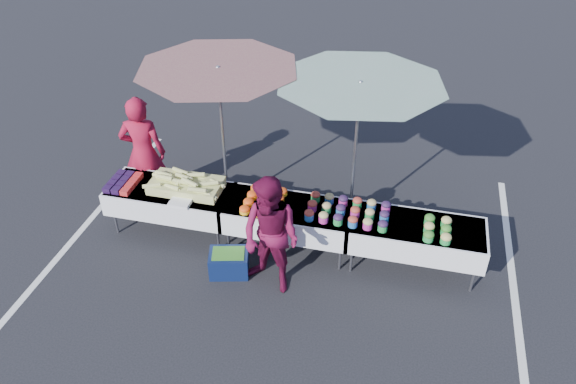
% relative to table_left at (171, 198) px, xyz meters
% --- Properties ---
extents(ground, '(80.00, 80.00, 0.00)m').
position_rel_table_left_xyz_m(ground, '(1.80, 0.00, -0.58)').
color(ground, black).
extents(stripe_left, '(0.10, 5.00, 0.00)m').
position_rel_table_left_xyz_m(stripe_left, '(-1.40, 0.00, -0.58)').
color(stripe_left, silver).
rests_on(stripe_left, ground).
extents(stripe_right, '(0.10, 5.00, 0.00)m').
position_rel_table_left_xyz_m(stripe_right, '(5.00, 0.00, -0.58)').
color(stripe_right, silver).
rests_on(stripe_right, ground).
extents(table_left, '(1.86, 0.81, 0.75)m').
position_rel_table_left_xyz_m(table_left, '(0.00, 0.00, 0.00)').
color(table_left, white).
rests_on(table_left, ground).
extents(table_center, '(1.86, 0.81, 0.75)m').
position_rel_table_left_xyz_m(table_center, '(1.80, 0.00, 0.00)').
color(table_center, white).
rests_on(table_center, ground).
extents(table_right, '(1.86, 0.81, 0.75)m').
position_rel_table_left_xyz_m(table_right, '(3.60, 0.00, 0.00)').
color(table_right, white).
rests_on(table_right, ground).
extents(berry_punnets, '(0.40, 0.54, 0.08)m').
position_rel_table_left_xyz_m(berry_punnets, '(-0.71, -0.06, 0.21)').
color(berry_punnets, black).
rests_on(berry_punnets, table_left).
extents(corn_pile, '(1.16, 0.57, 0.26)m').
position_rel_table_left_xyz_m(corn_pile, '(0.26, 0.04, 0.26)').
color(corn_pile, '#C6C967').
rests_on(corn_pile, table_left).
extents(plastic_bags, '(0.30, 0.25, 0.05)m').
position_rel_table_left_xyz_m(plastic_bags, '(0.30, -0.30, 0.19)').
color(plastic_bags, white).
rests_on(plastic_bags, table_left).
extents(carrot_bowls, '(0.55, 0.69, 0.11)m').
position_rel_table_left_xyz_m(carrot_bowls, '(1.45, -0.01, 0.22)').
color(carrot_bowls, orange).
rests_on(carrot_bowls, table_center).
extents(potato_cups, '(1.14, 0.58, 0.16)m').
position_rel_table_left_xyz_m(potato_cups, '(2.65, 0.00, 0.25)').
color(potato_cups, '#2362A6').
rests_on(potato_cups, table_right).
extents(bean_baskets, '(0.36, 0.50, 0.15)m').
position_rel_table_left_xyz_m(bean_baskets, '(3.86, -0.10, 0.24)').
color(bean_baskets, '#238D3E').
rests_on(bean_baskets, table_right).
extents(vendor, '(0.77, 0.59, 1.90)m').
position_rel_table_left_xyz_m(vendor, '(-0.65, 0.55, 0.37)').
color(vendor, maroon).
rests_on(vendor, ground).
extents(customer, '(1.01, 0.90, 1.72)m').
position_rel_table_left_xyz_m(customer, '(1.77, -0.82, 0.28)').
color(customer, maroon).
rests_on(customer, ground).
extents(umbrella_left, '(2.64, 2.64, 2.41)m').
position_rel_table_left_xyz_m(umbrella_left, '(0.59, 0.80, 1.60)').
color(umbrella_left, black).
rests_on(umbrella_left, ground).
extents(umbrella_right, '(2.78, 2.78, 2.40)m').
position_rel_table_left_xyz_m(umbrella_right, '(2.60, 0.80, 1.60)').
color(umbrella_right, black).
rests_on(umbrella_right, ground).
extents(storage_bin, '(0.62, 0.52, 0.35)m').
position_rel_table_left_xyz_m(storage_bin, '(1.13, -0.72, -0.40)').
color(storage_bin, '#0C1940').
rests_on(storage_bin, ground).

